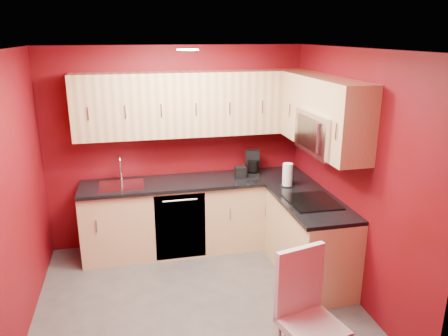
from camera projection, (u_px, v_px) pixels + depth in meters
name	position (u px, v px, depth m)	size (l,w,h in m)	color
floor	(198.00, 302.00, 4.46)	(3.20, 3.20, 0.00)	#54524F
ceiling	(193.00, 49.00, 3.72)	(3.20, 3.20, 0.00)	white
wall_back	(177.00, 148.00, 5.49)	(3.20, 3.20, 0.00)	maroon
wall_front	(234.00, 267.00, 2.69)	(3.20, 3.20, 0.00)	maroon
wall_left	(12.00, 201.00, 3.76)	(3.00, 3.00, 0.00)	maroon
wall_right	(351.00, 175.00, 4.43)	(3.00, 3.00, 0.00)	maroon
base_cabinets_back	(197.00, 215.00, 5.49)	(2.80, 0.60, 0.87)	tan
base_cabinets_right	(309.00, 240.00, 4.84)	(0.60, 1.30, 0.87)	tan
countertop_back	(197.00, 182.00, 5.34)	(2.80, 0.63, 0.04)	black
countertop_right	(311.00, 202.00, 4.69)	(0.63, 1.27, 0.04)	black
upper_cabinets_back	(194.00, 104.00, 5.20)	(2.80, 0.35, 0.75)	tan
upper_cabinets_right	(321.00, 107.00, 4.61)	(0.35, 1.55, 0.75)	tan
microwave	(327.00, 133.00, 4.45)	(0.42, 0.76, 0.42)	silver
cooktop	(312.00, 202.00, 4.65)	(0.50, 0.55, 0.01)	black
sink	(121.00, 182.00, 5.16)	(0.52, 0.42, 0.35)	silver
dishwasher_front	(180.00, 227.00, 5.17)	(0.60, 0.02, 0.82)	black
downlight	(188.00, 50.00, 4.00)	(0.20, 0.20, 0.01)	white
coffee_maker	(252.00, 163.00, 5.51)	(0.18, 0.24, 0.30)	black
napkin_holder	(240.00, 172.00, 5.42)	(0.13, 0.13, 0.14)	black
paper_towel	(288.00, 175.00, 5.10)	(0.16, 0.16, 0.27)	white
dining_chair	(313.00, 321.00, 3.33)	(0.43, 0.45, 1.06)	silver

